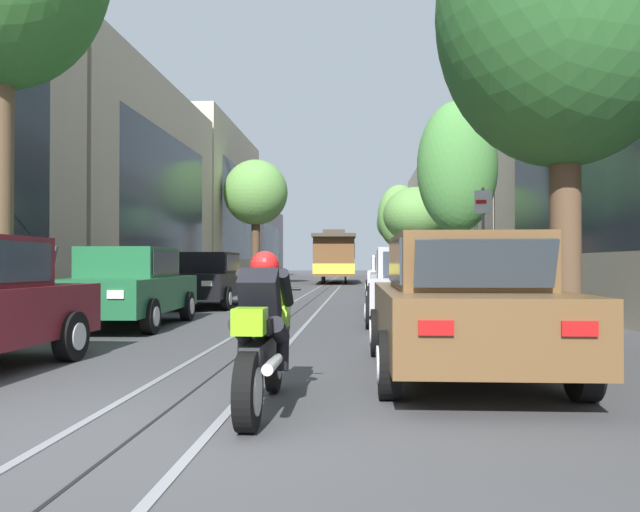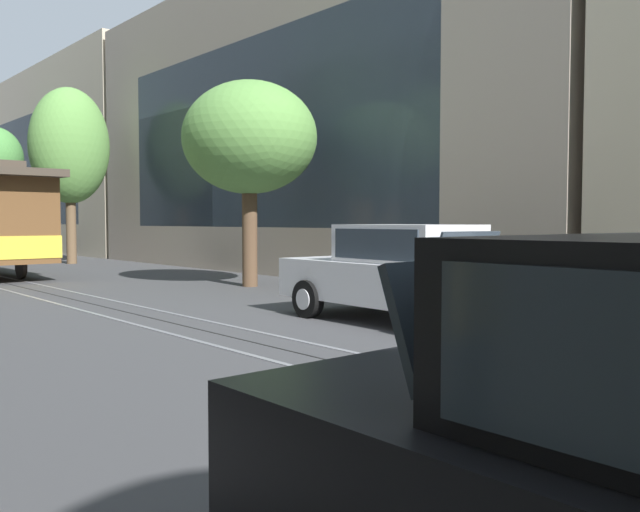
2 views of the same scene
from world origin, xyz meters
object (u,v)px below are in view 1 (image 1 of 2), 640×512
(street_tree_kerb_right_far, at_px, (392,223))
(pedestrian_on_left_pavement, at_px, (137,272))
(parked_car_green_second_left, at_px, (128,286))
(street_tree_kerb_left_second, at_px, (256,193))
(street_sign_post, at_px, (483,239))
(street_tree_kerb_right_second, at_px, (457,168))
(motorcycle_with_rider, at_px, (263,334))
(street_tree_kerb_right_fourth, at_px, (399,217))
(parked_car_black_mid_left, at_px, (207,279))
(parked_car_silver_second_right, at_px, (413,285))
(cable_car_trolley, at_px, (335,257))
(street_tree_kerb_right_near, at_px, (564,12))
(parked_car_white_fourth_right, at_px, (391,275))
(parked_car_grey_mid_right, at_px, (401,279))
(fire_hydrant, at_px, (513,308))
(street_tree_kerb_right_mid, at_px, (416,215))
(parked_car_brown_near_right, at_px, (461,304))

(street_tree_kerb_right_far, relative_size, pedestrian_on_left_pavement, 3.73)
(parked_car_green_second_left, relative_size, pedestrian_on_left_pavement, 2.59)
(street_tree_kerb_left_second, bearing_deg, street_sign_post, -69.81)
(street_tree_kerb_right_second, xyz_separation_m, motorcycle_with_rider, (-3.89, -14.52, -3.62))
(street_tree_kerb_right_fourth, bearing_deg, street_tree_kerb_left_second, -146.70)
(street_tree_kerb_left_second, bearing_deg, parked_car_black_mid_left, -84.49)
(parked_car_black_mid_left, relative_size, parked_car_silver_second_right, 0.99)
(parked_car_silver_second_right, relative_size, cable_car_trolley, 0.48)
(street_tree_kerb_right_near, height_order, street_sign_post, street_tree_kerb_right_near)
(parked_car_white_fourth_right, bearing_deg, parked_car_grey_mid_right, -90.25)
(pedestrian_on_left_pavement, bearing_deg, parked_car_silver_second_right, -39.86)
(cable_car_trolley, bearing_deg, parked_car_grey_mid_right, -82.31)
(parked_car_green_second_left, xyz_separation_m, fire_hydrant, (7.48, -0.36, -0.38))
(street_tree_kerb_right_fourth, height_order, fire_hydrant, street_tree_kerb_right_fourth)
(parked_car_black_mid_left, height_order, street_sign_post, street_sign_post)
(parked_car_white_fourth_right, height_order, street_tree_kerb_right_mid, street_tree_kerb_right_mid)
(street_tree_kerb_left_second, xyz_separation_m, street_tree_kerb_right_near, (9.09, -28.89, -0.88))
(parked_car_brown_near_right, relative_size, street_tree_kerb_right_fourth, 0.65)
(parked_car_brown_near_right, bearing_deg, pedestrian_on_left_pavement, 122.95)
(parked_car_white_fourth_right, xyz_separation_m, street_tree_kerb_right_fourth, (1.48, 18.47, 3.68))
(parked_car_grey_mid_right, height_order, cable_car_trolley, cable_car_trolley)
(fire_hydrant, bearing_deg, parked_car_grey_mid_right, 103.72)
(parked_car_black_mid_left, relative_size, cable_car_trolley, 0.48)
(street_tree_kerb_right_fourth, xyz_separation_m, motorcycle_with_rider, (-3.55, -38.02, -3.83))
(street_tree_kerb_right_near, bearing_deg, street_tree_kerb_right_second, 88.38)
(parked_car_grey_mid_right, relative_size, fire_hydrant, 5.23)
(street_tree_kerb_right_near, distance_m, street_tree_kerb_right_mid, 22.94)
(parked_car_grey_mid_right, relative_size, street_tree_kerb_right_fourth, 0.65)
(parked_car_brown_near_right, height_order, parked_car_grey_mid_right, same)
(parked_car_brown_near_right, bearing_deg, parked_car_white_fourth_right, 89.70)
(parked_car_grey_mid_right, relative_size, motorcycle_with_rider, 2.21)
(cable_car_trolley, relative_size, pedestrian_on_left_pavement, 5.39)
(street_tree_kerb_right_far, height_order, street_sign_post, street_tree_kerb_right_far)
(parked_car_white_fourth_right, relative_size, motorcycle_with_rider, 2.22)
(street_tree_kerb_left_second, xyz_separation_m, street_sign_post, (8.91, -24.24, -3.76))
(street_tree_kerb_right_far, relative_size, cable_car_trolley, 0.69)
(street_tree_kerb_right_near, height_order, motorcycle_with_rider, street_tree_kerb_right_near)
(motorcycle_with_rider, xyz_separation_m, fire_hydrant, (3.68, 6.48, -0.22))
(parked_car_grey_mid_right, distance_m, pedestrian_on_left_pavement, 8.88)
(street_tree_kerb_right_fourth, bearing_deg, pedestrian_on_left_pavement, -113.94)
(motorcycle_with_rider, relative_size, pedestrian_on_left_pavement, 1.17)
(parked_car_black_mid_left, relative_size, street_tree_kerb_right_fourth, 0.65)
(street_tree_kerb_left_second, xyz_separation_m, cable_car_trolley, (4.71, 2.20, -3.85))
(parked_car_brown_near_right, distance_m, parked_car_white_fourth_right, 17.75)
(pedestrian_on_left_pavement, bearing_deg, parked_car_grey_mid_right, -12.34)
(parked_car_brown_near_right, height_order, parked_car_silver_second_right, same)
(parked_car_silver_second_right, distance_m, street_tree_kerb_right_mid, 18.48)
(street_tree_kerb_right_far, bearing_deg, parked_car_silver_second_right, -92.35)
(street_tree_kerb_right_fourth, bearing_deg, street_tree_kerb_right_mid, -89.71)
(parked_car_green_second_left, distance_m, street_tree_kerb_right_near, 9.09)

